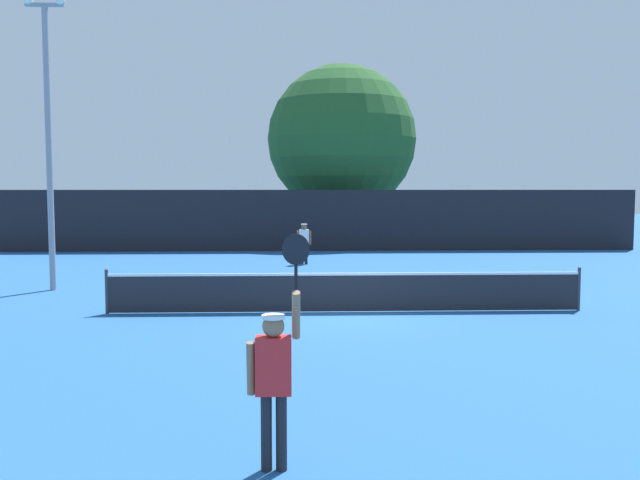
% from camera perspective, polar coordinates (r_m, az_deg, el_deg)
% --- Properties ---
extents(ground_plane, '(120.00, 120.00, 0.00)m').
position_cam_1_polar(ground_plane, '(16.49, 2.20, -6.11)').
color(ground_plane, '#235693').
extents(tennis_net, '(11.58, 0.08, 1.07)m').
position_cam_1_polar(tennis_net, '(16.40, 2.21, -4.35)').
color(tennis_net, '#232328').
rests_on(tennis_net, ground).
extents(perimeter_fence, '(30.56, 0.12, 2.93)m').
position_cam_1_polar(perimeter_fence, '(32.22, 0.05, 1.67)').
color(perimeter_fence, black).
rests_on(perimeter_fence, ground).
extents(player_serving, '(0.67, 0.40, 2.53)m').
position_cam_1_polar(player_serving, '(7.27, -3.87, -10.72)').
color(player_serving, red).
rests_on(player_serving, ground).
extents(player_receiving, '(0.57, 0.24, 1.60)m').
position_cam_1_polar(player_receiving, '(26.54, -1.36, 0.03)').
color(player_receiving, white).
rests_on(player_receiving, ground).
extents(tennis_ball, '(0.07, 0.07, 0.07)m').
position_cam_1_polar(tennis_ball, '(18.87, 3.96, -4.67)').
color(tennis_ball, '#CCE033').
rests_on(tennis_ball, ground).
extents(light_pole, '(1.18, 0.28, 8.53)m').
position_cam_1_polar(light_pole, '(21.36, -22.01, 8.99)').
color(light_pole, gray).
rests_on(light_pole, ground).
extents(large_tree, '(8.14, 8.14, 9.75)m').
position_cam_1_polar(large_tree, '(37.39, 1.86, 8.50)').
color(large_tree, brown).
rests_on(large_tree, ground).
extents(parked_car_near, '(2.21, 4.33, 1.69)m').
position_cam_1_polar(parked_car_near, '(42.31, 12.73, 1.29)').
color(parked_car_near, navy).
rests_on(parked_car_near, ground).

